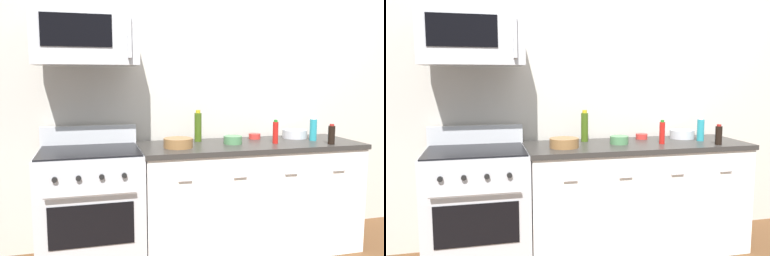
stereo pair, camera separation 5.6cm
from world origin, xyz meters
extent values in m
plane|color=brown|center=(0.00, 0.00, 0.00)|extent=(5.92, 5.92, 0.00)
cube|color=#B7B2A8|center=(0.00, 0.41, 1.35)|extent=(4.94, 0.10, 2.70)
cube|color=white|center=(0.00, 0.00, 0.44)|extent=(1.82, 0.62, 0.88)
cube|color=#2D2B28|center=(0.00, 0.00, 0.90)|extent=(1.85, 0.65, 0.04)
cylinder|color=silver|center=(-0.64, -0.32, 0.72)|extent=(0.10, 0.02, 0.02)
cylinder|color=silver|center=(-0.21, -0.32, 0.72)|extent=(0.10, 0.02, 0.02)
cylinder|color=silver|center=(0.21, -0.32, 0.72)|extent=(0.10, 0.02, 0.02)
cylinder|color=silver|center=(0.64, -0.32, 0.72)|extent=(0.10, 0.02, 0.02)
cube|color=#B7BABF|center=(-1.30, 0.00, 0.46)|extent=(0.76, 0.64, 0.91)
cube|color=black|center=(-1.30, -0.32, 0.45)|extent=(0.58, 0.01, 0.30)
cylinder|color=#B7BABF|center=(-1.30, -0.35, 0.68)|extent=(0.61, 0.02, 0.02)
cube|color=#B7BABF|center=(-1.30, 0.29, 0.99)|extent=(0.76, 0.06, 0.16)
cube|color=black|center=(-1.30, 0.00, 0.92)|extent=(0.73, 0.61, 0.01)
cylinder|color=black|center=(-1.53, -0.33, 0.79)|extent=(0.04, 0.02, 0.04)
cylinder|color=black|center=(-1.37, -0.33, 0.79)|extent=(0.04, 0.02, 0.04)
cylinder|color=black|center=(-1.22, -0.33, 0.79)|extent=(0.04, 0.02, 0.04)
cylinder|color=black|center=(-1.07, -0.33, 0.79)|extent=(0.04, 0.02, 0.04)
cube|color=#B7BABF|center=(-1.30, 0.05, 1.75)|extent=(0.74, 0.40, 0.40)
cube|color=black|center=(-1.36, -0.15, 1.78)|extent=(0.48, 0.01, 0.22)
cube|color=#B7BABF|center=(-1.00, -0.17, 1.75)|extent=(0.02, 0.04, 0.30)
cylinder|color=#B21914|center=(0.19, -0.07, 1.01)|extent=(0.05, 0.05, 0.18)
cylinder|color=#19721E|center=(0.19, -0.07, 1.11)|extent=(0.03, 0.03, 0.02)
cylinder|color=#385114|center=(-0.40, 0.19, 1.04)|extent=(0.06, 0.06, 0.24)
cylinder|color=#B29919|center=(-0.40, 0.19, 1.18)|extent=(0.04, 0.04, 0.02)
cylinder|color=black|center=(0.62, -0.22, 1.00)|extent=(0.06, 0.06, 0.15)
cylinder|color=maroon|center=(0.62, -0.22, 1.08)|extent=(0.04, 0.04, 0.02)
cylinder|color=teal|center=(0.58, -0.01, 1.01)|extent=(0.06, 0.06, 0.18)
cylinder|color=white|center=(0.58, -0.01, 1.11)|extent=(0.04, 0.04, 0.02)
cylinder|color=#B2B5BA|center=(0.50, 0.16, 0.96)|extent=(0.22, 0.22, 0.08)
torus|color=#B2B5BA|center=(0.50, 0.16, 0.99)|extent=(0.22, 0.22, 0.01)
cylinder|color=#B2B5BA|center=(0.50, 0.16, 0.93)|extent=(0.12, 0.12, 0.01)
cylinder|color=#B72D28|center=(0.13, 0.21, 0.94)|extent=(0.10, 0.10, 0.05)
torus|color=#B72D28|center=(0.13, 0.21, 0.96)|extent=(0.10, 0.10, 0.01)
cylinder|color=#B72D28|center=(0.13, 0.21, 0.92)|extent=(0.06, 0.06, 0.01)
cylinder|color=brown|center=(-0.63, -0.06, 0.96)|extent=(0.23, 0.23, 0.07)
torus|color=brown|center=(-0.63, -0.06, 0.99)|extent=(0.23, 0.23, 0.01)
cylinder|color=brown|center=(-0.63, -0.06, 0.93)|extent=(0.13, 0.13, 0.01)
cylinder|color=#477A4C|center=(-0.16, 0.00, 0.95)|extent=(0.15, 0.15, 0.07)
torus|color=#477A4C|center=(-0.16, 0.00, 0.98)|extent=(0.15, 0.15, 0.01)
cylinder|color=#477A4C|center=(-0.16, 0.00, 0.92)|extent=(0.08, 0.08, 0.01)
camera|label=1|loc=(-1.29, -3.01, 1.45)|focal=36.86mm
camera|label=2|loc=(-1.23, -3.02, 1.45)|focal=36.86mm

